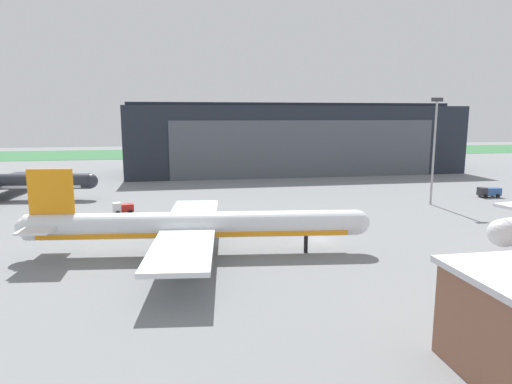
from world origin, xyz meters
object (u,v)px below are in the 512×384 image
object	(u,v)px
stair_truck	(489,192)
fuel_bowser	(123,208)
airliner_near_right	(194,226)
maintenance_hangar	(293,139)
apron_light_mast	(434,144)

from	to	relation	value
stair_truck	fuel_bowser	bearing A→B (deg)	-177.48
airliner_near_right	maintenance_hangar	bearing A→B (deg)	67.12
stair_truck	apron_light_mast	size ratio (longest dim) A/B	0.23
apron_light_mast	airliner_near_right	bearing A→B (deg)	-152.65
stair_truck	apron_light_mast	xyz separation A→B (m)	(-18.15, -5.45, 11.63)
maintenance_hangar	stair_truck	distance (m)	65.31
stair_truck	fuel_bowser	world-z (taller)	stair_truck
fuel_bowser	airliner_near_right	bearing A→B (deg)	-66.25
maintenance_hangar	airliner_near_right	world-z (taller)	maintenance_hangar
stair_truck	fuel_bowser	xyz separation A→B (m)	(-82.17, -3.61, -0.11)
maintenance_hangar	airliner_near_right	size ratio (longest dim) A/B	2.27
stair_truck	apron_light_mast	world-z (taller)	apron_light_mast
apron_light_mast	fuel_bowser	bearing A→B (deg)	178.35
airliner_near_right	fuel_bowser	xyz separation A→B (m)	(-12.53, 28.47, -2.87)
airliner_near_right	stair_truck	xyz separation A→B (m)	(69.65, 32.08, -2.76)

